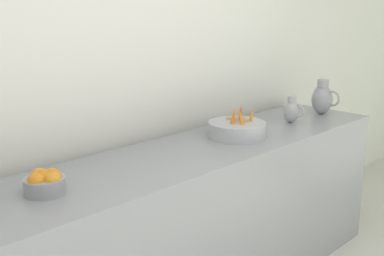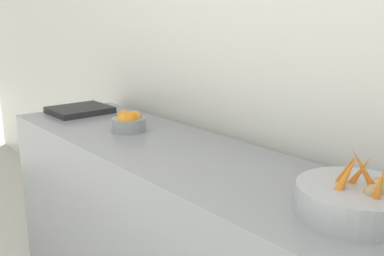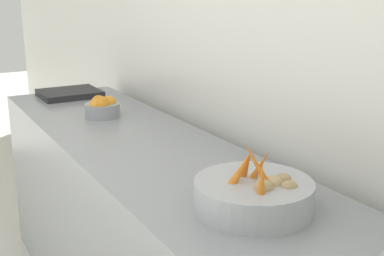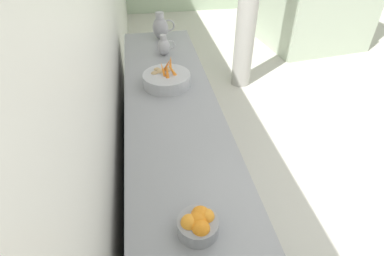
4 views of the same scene
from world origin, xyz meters
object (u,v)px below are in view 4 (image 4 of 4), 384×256
at_px(orange_bowl, 198,223).
at_px(metal_pitcher_short, 164,46).
at_px(vegetable_colander, 167,79).
at_px(metal_pitcher_tall, 161,27).

relative_size(orange_bowl, metal_pitcher_short, 0.97).
bearing_deg(metal_pitcher_short, vegetable_colander, -93.77).
distance_m(orange_bowl, metal_pitcher_tall, 2.19).
height_order(metal_pitcher_tall, metal_pitcher_short, metal_pitcher_tall).
xyz_separation_m(orange_bowl, metal_pitcher_tall, (0.04, 2.19, 0.06)).
distance_m(vegetable_colander, orange_bowl, 1.27).
height_order(vegetable_colander, metal_pitcher_short, vegetable_colander).
bearing_deg(metal_pitcher_tall, orange_bowl, -91.16).
bearing_deg(orange_bowl, vegetable_colander, 89.95).
xyz_separation_m(vegetable_colander, metal_pitcher_short, (0.04, 0.53, 0.03)).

